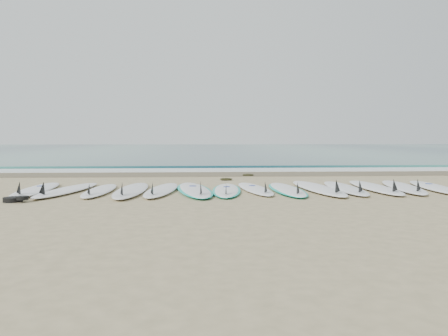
{
  "coord_description": "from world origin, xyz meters",
  "views": [
    {
      "loc": [
        -0.82,
        -8.94,
        1.1
      ],
      "look_at": [
        -0.28,
        1.06,
        0.4
      ],
      "focal_mm": 35.0,
      "sensor_mm": 36.0,
      "label": 1
    }
  ],
  "objects": [
    {
      "name": "ground",
      "position": [
        0.0,
        0.0,
        0.0
      ],
      "size": [
        120.0,
        120.0,
        0.0
      ],
      "primitive_type": "plane",
      "color": "tan"
    },
    {
      "name": "ocean",
      "position": [
        0.0,
        32.5,
        0.01
      ],
      "size": [
        120.0,
        55.0,
        0.03
      ],
      "primitive_type": "cube",
      "color": "#286060",
      "rests_on": "ground"
    },
    {
      "name": "wet_sand_band",
      "position": [
        0.0,
        4.1,
        0.01
      ],
      "size": [
        120.0,
        1.8,
        0.01
      ],
      "primitive_type": "cube",
      "color": "brown",
      "rests_on": "ground"
    },
    {
      "name": "foam_band",
      "position": [
        0.0,
        5.5,
        0.02
      ],
      "size": [
        120.0,
        1.4,
        0.04
      ],
      "primitive_type": "cube",
      "color": "silver",
      "rests_on": "ground"
    },
    {
      "name": "wave_crest",
      "position": [
        0.0,
        7.0,
        0.05
      ],
      "size": [
        120.0,
        1.0,
        0.1
      ],
      "primitive_type": "cube",
      "color": "#286060",
      "rests_on": "ground"
    },
    {
      "name": "surfboard_0",
      "position": [
        -4.14,
        -0.03,
        0.06
      ],
      "size": [
        0.7,
        2.71,
        0.34
      ],
      "rotation": [
        0.0,
        0.0,
        0.05
      ],
      "color": "white",
      "rests_on": "ground"
    },
    {
      "name": "surfboard_1",
      "position": [
        -3.51,
        -0.1,
        0.06
      ],
      "size": [
        0.97,
        2.67,
        0.33
      ],
      "rotation": [
        0.0,
        0.0,
        -0.17
      ],
      "color": "white",
      "rests_on": "ground"
    },
    {
      "name": "surfboard_2",
      "position": [
        -2.84,
        -0.18,
        0.05
      ],
      "size": [
        0.49,
        2.32,
        0.3
      ],
      "rotation": [
        0.0,
        0.0,
        -0.0
      ],
      "color": "white",
      "rests_on": "ground"
    },
    {
      "name": "surfboard_3",
      "position": [
        -2.21,
        -0.23,
        0.06
      ],
      "size": [
        0.6,
        2.73,
        0.35
      ],
      "rotation": [
        0.0,
        0.0,
        -0.01
      ],
      "color": "silver",
      "rests_on": "ground"
    },
    {
      "name": "surfboard_4",
      "position": [
        -1.61,
        -0.18,
        0.06
      ],
      "size": [
        0.77,
        2.56,
        0.32
      ],
      "rotation": [
        0.0,
        0.0,
        -0.1
      ],
      "color": "white",
      "rests_on": "ground"
    },
    {
      "name": "surfboard_5",
      "position": [
        -0.95,
        -0.16,
        0.05
      ],
      "size": [
        1.01,
        2.77,
        0.34
      ],
      "rotation": [
        0.0,
        0.0,
        0.13
      ],
      "color": "white",
      "rests_on": "ground"
    },
    {
      "name": "surfboard_6",
      "position": [
        -0.3,
        -0.2,
        0.05
      ],
      "size": [
        0.74,
        2.42,
        0.3
      ],
      "rotation": [
        0.0,
        0.0,
        -0.07
      ],
      "color": "white",
      "rests_on": "ground"
    },
    {
      "name": "surfboard_7",
      "position": [
        0.3,
        -0.05,
        0.05
      ],
      "size": [
        0.76,
        2.41,
        0.3
      ],
      "rotation": [
        0.0,
        0.0,
        0.11
      ],
      "color": "white",
      "rests_on": "ground"
    },
    {
      "name": "surfboard_8",
      "position": [
        0.94,
        -0.18,
        0.05
      ],
      "size": [
        0.66,
        2.51,
        0.32
      ],
      "rotation": [
        0.0,
        0.0,
        0.02
      ],
      "color": "white",
      "rests_on": "ground"
    },
    {
      "name": "surfboard_9",
      "position": [
        1.61,
        -0.09,
        0.06
      ],
      "size": [
        0.82,
        2.91,
        0.37
      ],
      "rotation": [
        0.0,
        0.0,
        0.08
      ],
      "color": "white",
      "rests_on": "ground"
    },
    {
      "name": "surfboard_10",
      "position": [
        2.19,
        -0.07,
        0.06
      ],
      "size": [
        0.61,
        2.63,
        0.33
      ],
      "rotation": [
        0.0,
        0.0,
        -0.03
      ],
      "color": "white",
      "rests_on": "ground"
    },
    {
      "name": "surfboard_11",
      "position": [
        2.85,
        0.0,
        0.06
      ],
      "size": [
        0.61,
        2.75,
        0.35
      ],
      "rotation": [
        0.0,
        0.0,
        -0.02
      ],
      "color": "white",
      "rests_on": "ground"
    },
    {
      "name": "surfboard_12",
      "position": [
        3.48,
        0.04,
        0.06
      ],
      "size": [
        1.0,
        2.76,
        0.35
      ],
      "rotation": [
        0.0,
        0.0,
        -0.17
      ],
      "color": "white",
      "rests_on": "ground"
    },
    {
      "name": "surfboard_13",
      "position": [
        4.13,
        0.01,
        0.06
      ],
      "size": [
        0.93,
        2.65,
        0.33
      ],
      "rotation": [
        0.0,
        0.0,
        -0.15
      ],
      "color": "white",
      "rests_on": "ground"
    },
    {
      "name": "seaweed_near",
      "position": [
        -0.17,
        2.24,
        0.03
      ],
      "size": [
        0.32,
        0.25,
        0.06
      ],
      "primitive_type": "ellipsoid",
      "color": "black",
      "rests_on": "ground"
    },
    {
      "name": "seaweed_far",
      "position": [
        0.53,
        3.45,
        0.03
      ],
      "size": [
        0.33,
        0.26,
        0.06
      ],
      "primitive_type": "ellipsoid",
      "color": "black",
      "rests_on": "ground"
    },
    {
      "name": "leash_coil",
      "position": [
        -3.99,
        -1.36,
        0.05
      ],
      "size": [
        0.46,
        0.36,
        0.11
      ],
      "color": "black",
      "rests_on": "ground"
    }
  ]
}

